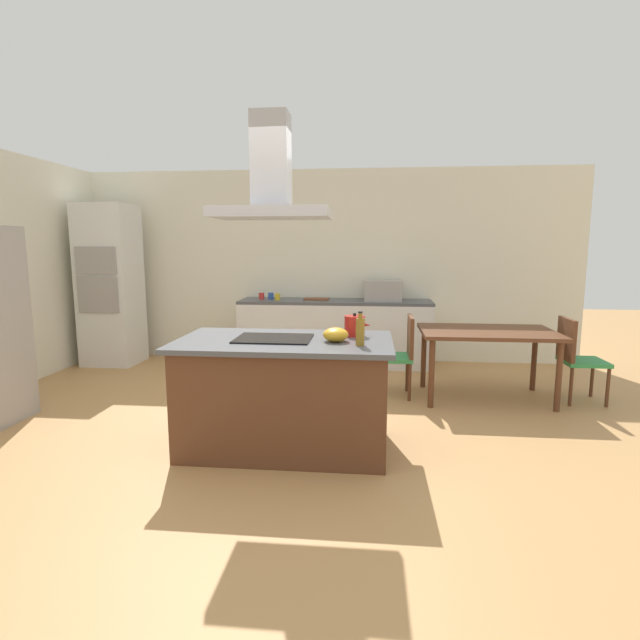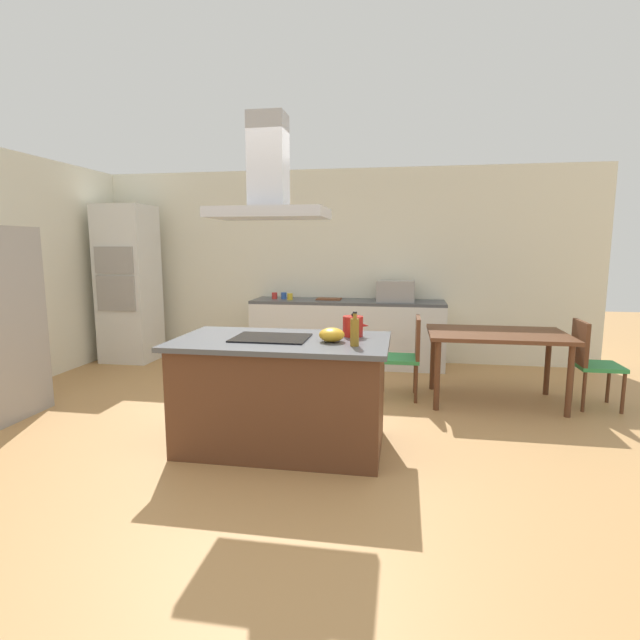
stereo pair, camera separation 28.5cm
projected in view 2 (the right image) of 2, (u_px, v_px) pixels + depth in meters
ground at (315, 392)px, 5.52m from camera, size 16.00×16.00×0.00m
wall_back at (336, 266)px, 7.03m from camera, size 7.20×0.10×2.70m
wall_left at (0, 272)px, 5.40m from camera, size 0.10×8.80×2.70m
kitchen_island at (282, 393)px, 3.99m from camera, size 1.71×0.98×0.90m
cooktop at (271, 338)px, 3.94m from camera, size 0.60×0.44×0.01m
tea_kettle at (353, 326)px, 4.03m from camera, size 0.22×0.17×0.19m
olive_oil_bottle at (355, 331)px, 3.63m from camera, size 0.07×0.07×0.26m
mixing_bowl at (332, 335)px, 3.80m from camera, size 0.20×0.20×0.11m
back_counter at (347, 333)px, 6.77m from camera, size 2.63×0.62×0.90m
countertop_microwave at (395, 291)px, 6.57m from camera, size 0.50×0.38×0.28m
coffee_mug_red at (275, 296)px, 6.89m from camera, size 0.08×0.08×0.09m
coffee_mug_blue at (284, 296)px, 6.89m from camera, size 0.08×0.08×0.09m
coffee_mug_yellow at (290, 297)px, 6.77m from camera, size 0.08×0.08×0.09m
cutting_board at (329, 299)px, 6.79m from camera, size 0.34×0.24×0.02m
wall_oven_stack at (129, 284)px, 6.96m from camera, size 0.70×0.66×2.20m
dining_table at (497, 340)px, 5.10m from camera, size 1.40×0.90×0.75m
chair_at_left_end at (407, 352)px, 5.28m from camera, size 0.42×0.42×0.89m
chair_at_right_end at (590, 358)px, 4.97m from camera, size 0.42×0.42×0.89m
range_hood at (269, 185)px, 3.76m from camera, size 0.90×0.55×0.78m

